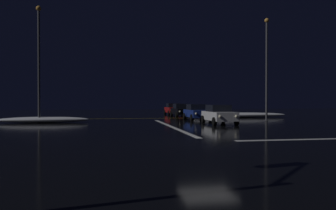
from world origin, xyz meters
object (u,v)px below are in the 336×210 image
Objects in this scene: sedan_black at (181,110)px; sedan_blue at (197,112)px; streetlamp_left_near at (39,56)px; streetlamp_right_near at (267,62)px; sedan_red at (173,109)px; sedan_white at (219,114)px.

sedan_blue is at bearing -88.08° from sedan_black.
streetlamp_left_near is (-14.42, -1.92, 4.91)m from sedan_blue.
streetlamp_right_near reaches higher than sedan_blue.
sedan_red is at bearing 45.37° from streetlamp_left_near.
streetlamp_right_near is at bearing 0.00° from streetlamp_left_near.
sedan_white is at bearing -147.90° from streetlamp_right_near.
sedan_white is at bearing -14.49° from streetlamp_left_near.
sedan_red is at bearing 87.54° from sedan_black.
streetlamp_right_near is 20.84m from streetlamp_left_near.
sedan_blue is 1.00× the size of sedan_black.
sedan_red is 0.43× the size of streetlamp_left_near.
sedan_red is 21.22m from streetlamp_left_near.
sedan_black and sedan_red have the same top height.
sedan_red is (0.08, 12.77, 0.00)m from sedan_blue.
sedan_blue is 15.36m from streetlamp_left_near.
sedan_blue is at bearing -90.35° from sedan_red.
sedan_white is 1.00× the size of sedan_red.
streetlamp_right_near reaches higher than sedan_red.
sedan_black is 11.50m from streetlamp_right_near.
sedan_red is 0.44× the size of streetlamp_right_near.
streetlamp_left_near reaches higher than sedan_red.
sedan_black is at bearing 129.38° from streetlamp_right_near.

